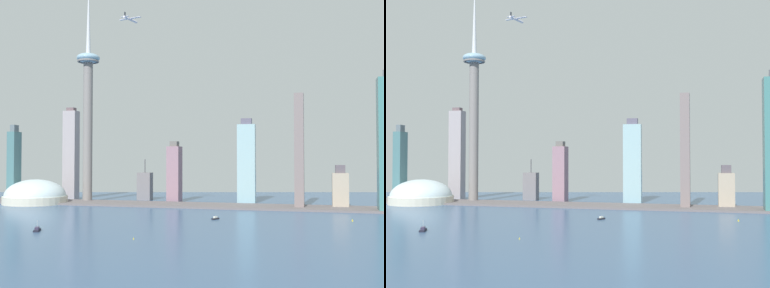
{
  "view_description": "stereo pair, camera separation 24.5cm",
  "coord_description": "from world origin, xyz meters",
  "views": [
    {
      "loc": [
        168.36,
        -165.05,
        68.04
      ],
      "look_at": [
        -6.65,
        504.63,
        89.84
      ],
      "focal_mm": 45.3,
      "sensor_mm": 36.0,
      "label": 1
    },
    {
      "loc": [
        168.6,
        -164.99,
        68.04
      ],
      "look_at": [
        -6.65,
        504.63,
        89.84
      ],
      "focal_mm": 45.3,
      "sensor_mm": 36.0,
      "label": 2
    }
  ],
  "objects": [
    {
      "name": "waterfront_pier",
      "position": [
        0.0,
        516.69,
        1.36
      ],
      "size": [
        761.82,
        73.93,
        2.72
      ],
      "primitive_type": "cube",
      "color": "slate",
      "rests_on": "ground"
    },
    {
      "name": "skyscraper_4",
      "position": [
        250.89,
        500.81,
        86.76
      ],
      "size": [
        16.37,
        25.09,
        184.03
      ],
      "color": "#3F7A78",
      "rests_on": "ground"
    },
    {
      "name": "airplane",
      "position": [
        -68.1,
        421.1,
        251.06
      ],
      "size": [
        32.62,
        29.94,
        7.92
      ],
      "rotation": [
        0.0,
        0.0,
        1.35
      ],
      "color": "silver"
    },
    {
      "name": "skyscraper_5",
      "position": [
        142.77,
        517.81,
        79.58
      ],
      "size": [
        12.8,
        17.64,
        159.15
      ],
      "color": "slate",
      "rests_on": "ground"
    },
    {
      "name": "observation_tower",
      "position": [
        -188.87,
        541.04,
        165.45
      ],
      "size": [
        37.0,
        37.0,
        362.46
      ],
      "color": "gray",
      "rests_on": "ground"
    },
    {
      "name": "skyscraper_3",
      "position": [
        60.94,
        578.71,
        62.71
      ],
      "size": [
        27.68,
        12.44,
        131.26
      ],
      "color": "#94BBC3",
      "rests_on": "ground"
    },
    {
      "name": "stadium_dome",
      "position": [
        -251.48,
        492.42,
        10.51
      ],
      "size": [
        96.7,
        96.7,
        51.08
      ],
      "color": "beige",
      "rests_on": "ground"
    },
    {
      "name": "skyscraper_1",
      "position": [
        197.69,
        540.53,
        26.67
      ],
      "size": [
        21.88,
        23.52,
        59.91
      ],
      "color": "#AD9E8A",
      "rests_on": "ground"
    },
    {
      "name": "channel_buoy_2",
      "position": [
        204.03,
        395.49,
        1.15
      ],
      "size": [
        1.89,
        1.89,
        2.29
      ],
      "primitive_type": "cone",
      "color": "yellow",
      "rests_on": "ground"
    },
    {
      "name": "channel_buoy_1",
      "position": [
        15.7,
        222.42,
        0.83
      ],
      "size": [
        1.05,
        1.05,
        1.65
      ],
      "primitive_type": "cone",
      "color": "yellow",
      "rests_on": "ground"
    },
    {
      "name": "boat_1",
      "position": [
        -89.87,
        242.84,
        1.42
      ],
      "size": [
        11.27,
        17.53,
        10.73
      ],
      "rotation": [
        0.0,
        0.0,
        1.98
      ],
      "color": "black",
      "rests_on": "ground"
    },
    {
      "name": "skyscraper_7",
      "position": [
        -53.14,
        571.99,
        45.67
      ],
      "size": [
        19.65,
        23.72,
        96.41
      ],
      "color": "gray",
      "rests_on": "ground"
    },
    {
      "name": "skyscraper_9",
      "position": [
        -298.42,
        505.31,
        57.81
      ],
      "size": [
        13.28,
        19.92,
        122.41
      ],
      "color": "#457075",
      "rests_on": "ground"
    },
    {
      "name": "boat_3",
      "position": [
        55.11,
        372.68,
        1.28
      ],
      "size": [
        7.56,
        11.12,
        3.53
      ],
      "rotation": [
        0.0,
        0.0,
        4.28
      ],
      "color": "black",
      "rests_on": "ground"
    },
    {
      "name": "skyscraper_0",
      "position": [
        -111.68,
        596.17,
        22.99
      ],
      "size": [
        22.82,
        16.34,
        67.94
      ],
      "color": "slate",
      "rests_on": "ground"
    },
    {
      "name": "skyscraper_6",
      "position": [
        -237.44,
        576.22,
        75.94
      ],
      "size": [
        22.65,
        17.81,
        155.48
      ],
      "color": "#9D949A",
      "rests_on": "ground"
    }
  ]
}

